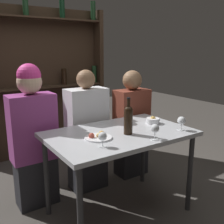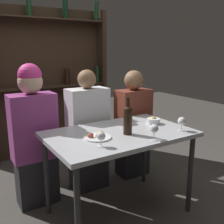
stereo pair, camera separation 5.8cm
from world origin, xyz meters
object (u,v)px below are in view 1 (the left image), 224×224
Objects in this scene: snack_bowl at (153,120)px; seated_person_left at (33,139)px; wine_glass_0 at (181,121)px; food_plate_0 at (98,137)px; wine_glass_1 at (155,129)px; seated_person_center at (87,135)px; wine_bottle at (128,118)px; seated_person_right at (131,127)px; wine_glass_2 at (103,137)px.

snack_bowl is 0.09× the size of seated_person_left.
food_plate_0 is (-0.70, 0.21, -0.07)m from wine_glass_0.
food_plate_0 is at bearing 141.95° from wine_glass_1.
wine_glass_0 is 0.30m from snack_bowl.
wine_glass_0 is 0.97m from seated_person_center.
seated_person_center reaches higher than wine_bottle.
seated_person_right is (0.08, 0.79, -0.26)m from wine_glass_0.
seated_person_right is at bearing -0.00° from seated_person_left.
food_plate_0 is at bearing 169.84° from wine_bottle.
wine_glass_0 is 0.55× the size of food_plate_0.
wine_bottle is at bearing 21.90° from wine_glass_2.
wine_bottle is 0.29m from food_plate_0.
wine_glass_1 is 0.10× the size of seated_person_center.
wine_glass_2 is at bearing 167.26° from wine_glass_1.
food_plate_0 is at bearing 69.32° from wine_glass_2.
seated_person_center is at bearing 69.90° from wine_glass_2.
seated_person_center is (-0.13, 0.85, -0.26)m from wine_glass_1.
snack_bowl is at bearing 49.44° from wine_glass_1.
snack_bowl is at bearing -27.11° from seated_person_left.
seated_person_left reaches higher than food_plate_0.
food_plate_0 is at bearing 163.20° from wine_glass_0.
wine_bottle is at bearing -129.87° from seated_person_right.
wine_glass_0 is at bearing -78.73° from snack_bowl.
wine_bottle is 0.25× the size of seated_person_right.
seated_person_right is at bearing 50.13° from wine_bottle.
wine_bottle is 0.70m from seated_person_center.
wine_bottle reaches higher than wine_glass_0.
food_plate_0 is 0.99m from seated_person_right.
wine_glass_2 is 0.51× the size of food_plate_0.
wine_bottle is 2.78× the size of wine_glass_2.
seated_person_left is at bearing 152.89° from snack_bowl.
food_plate_0 is at bearing -109.92° from seated_person_center.
food_plate_0 is 0.17× the size of seated_person_center.
wine_glass_0 is 0.96× the size of snack_bowl.
seated_person_center is at bearing 121.77° from wine_glass_0.
wine_glass_2 is (-0.32, -0.13, -0.06)m from wine_bottle.
wine_bottle is 0.48m from wine_glass_0.
seated_person_right reaches higher than wine_glass_2.
wine_glass_1 is 0.90m from seated_person_center.
wine_glass_0 reaches higher than wine_glass_2.
food_plate_0 is 0.16× the size of seated_person_left.
wine_glass_2 is at bearing -158.10° from wine_bottle.
food_plate_0 is at bearing -60.03° from seated_person_left.
wine_bottle is at bearing 159.53° from wine_glass_0.
wine_glass_0 is 0.10× the size of seated_person_center.
wine_glass_2 is 0.08× the size of seated_person_left.
seated_person_right reaches higher than snack_bowl.
wine_glass_1 reaches higher than food_plate_0.
wine_glass_2 is 0.20m from food_plate_0.
seated_person_center reaches higher than wine_glass_1.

